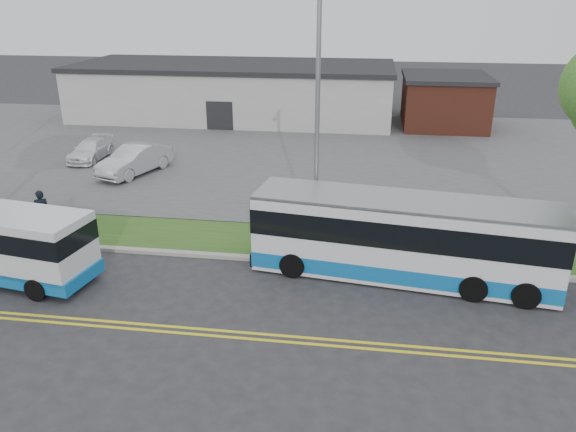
% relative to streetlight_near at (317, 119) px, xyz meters
% --- Properties ---
extents(ground, '(140.00, 140.00, 0.00)m').
position_rel_streetlight_near_xyz_m(ground, '(-3.00, -2.73, -5.23)').
color(ground, '#28282B').
rests_on(ground, ground).
extents(lane_line_north, '(70.00, 0.12, 0.01)m').
position_rel_streetlight_near_xyz_m(lane_line_north, '(-3.00, -6.58, -5.23)').
color(lane_line_north, yellow).
rests_on(lane_line_north, ground).
extents(lane_line_south, '(70.00, 0.12, 0.01)m').
position_rel_streetlight_near_xyz_m(lane_line_south, '(-3.00, -6.88, -5.23)').
color(lane_line_south, yellow).
rests_on(lane_line_south, ground).
extents(curb, '(80.00, 0.30, 0.15)m').
position_rel_streetlight_near_xyz_m(curb, '(-3.00, -1.63, -5.16)').
color(curb, '#9E9B93').
rests_on(curb, ground).
extents(verge, '(80.00, 3.30, 0.10)m').
position_rel_streetlight_near_xyz_m(verge, '(-3.00, 0.17, -5.18)').
color(verge, '#2E4C19').
rests_on(verge, ground).
extents(parking_lot, '(80.00, 25.00, 0.10)m').
position_rel_streetlight_near_xyz_m(parking_lot, '(-3.00, 14.27, -5.18)').
color(parking_lot, '#4C4C4F').
rests_on(parking_lot, ground).
extents(commercial_building, '(25.40, 10.40, 4.35)m').
position_rel_streetlight_near_xyz_m(commercial_building, '(-9.00, 24.27, -3.05)').
color(commercial_building, '#9E9E99').
rests_on(commercial_building, ground).
extents(brick_wing, '(6.30, 7.30, 3.90)m').
position_rel_streetlight_near_xyz_m(brick_wing, '(7.50, 23.27, -3.27)').
color(brick_wing, brown).
rests_on(brick_wing, ground).
extents(streetlight_near, '(0.35, 1.53, 9.50)m').
position_rel_streetlight_near_xyz_m(streetlight_near, '(0.00, 0.00, 0.00)').
color(streetlight_near, gray).
rests_on(streetlight_near, verge).
extents(shuttle_bus, '(6.99, 3.17, 2.59)m').
position_rel_streetlight_near_xyz_m(shuttle_bus, '(-10.21, -4.40, -3.85)').
color(shuttle_bus, '#0F62A9').
rests_on(shuttle_bus, ground).
extents(transit_bus, '(10.91, 3.82, 2.96)m').
position_rel_streetlight_near_xyz_m(transit_bus, '(3.33, -2.13, -3.73)').
color(transit_bus, silver).
rests_on(transit_bus, ground).
extents(pedestrian, '(0.83, 0.74, 1.90)m').
position_rel_streetlight_near_xyz_m(pedestrian, '(-11.50, -0.50, -4.18)').
color(pedestrian, black).
rests_on(pedestrian, verge).
extents(parked_car_a, '(3.18, 5.11, 1.59)m').
position_rel_streetlight_near_xyz_m(parked_car_a, '(-10.95, 8.04, -4.34)').
color(parked_car_a, silver).
rests_on(parked_car_a, parking_lot).
extents(parked_car_b, '(1.74, 4.09, 1.18)m').
position_rel_streetlight_near_xyz_m(parked_car_b, '(-14.79, 10.42, -4.54)').
color(parked_car_b, white).
rests_on(parked_car_b, parking_lot).
extents(grocery_bag_left, '(0.32, 0.32, 0.32)m').
position_rel_streetlight_near_xyz_m(grocery_bag_left, '(-11.80, -0.75, -4.97)').
color(grocery_bag_left, white).
rests_on(grocery_bag_left, verge).
extents(grocery_bag_right, '(0.32, 0.32, 0.32)m').
position_rel_streetlight_near_xyz_m(grocery_bag_right, '(-11.20, -0.25, -4.97)').
color(grocery_bag_right, white).
rests_on(grocery_bag_right, verge).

